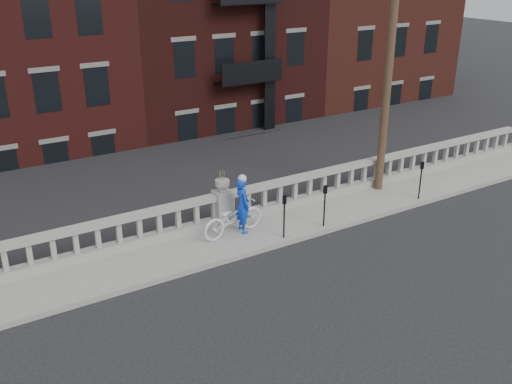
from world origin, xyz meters
The scene contains 11 objects.
ground centered at (0.00, 0.00, 0.00)m, with size 120.00×120.00×0.00m, color black.
sidewalk centered at (0.00, 3.00, 0.07)m, with size 32.00×2.20×0.15m, color gray.
balustrade centered at (0.00, 3.95, 0.64)m, with size 28.00×0.34×1.03m.
planter_pedestal centered at (0.00, 3.95, 0.83)m, with size 0.55×0.55×1.76m.
lower_level centered at (0.56, 23.04, 2.63)m, with size 80.00×44.00×20.80m.
utility_pole centered at (6.20, 3.60, 5.24)m, with size 1.60×0.28×10.00m.
parking_meter_a centered at (1.09, 2.15, 1.00)m, with size 0.10×0.09×1.36m.
parking_meter_b centered at (2.59, 2.15, 1.00)m, with size 0.10×0.09×1.36m.
parking_meter_c centered at (6.73, 2.15, 1.00)m, with size 0.10×0.09×1.36m.
bicycle centered at (-0.10, 3.14, 0.70)m, with size 0.73×2.08×1.09m, color silver.
cyclist centered at (0.25, 3.16, 1.02)m, with size 0.64×0.42×1.75m, color blue.
Camera 1 is at (-7.56, -10.44, 7.98)m, focal length 40.00 mm.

